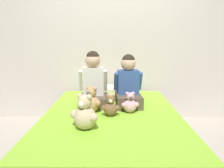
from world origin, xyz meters
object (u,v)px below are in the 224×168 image
object	(u,v)px
teddy_bear_held_by_left_child	(92,101)
teddy_bear_held_by_right_child	(130,104)
teddy_bear_at_foot_of_bed	(85,114)
teddy_bear_between_children	(111,107)
child_on_right	(128,85)
pillow_at_headboard	(112,91)
child_on_left	(93,83)
bed	(112,133)

from	to	relation	value
teddy_bear_held_by_left_child	teddy_bear_held_by_right_child	distance (m)	0.42
teddy_bear_held_by_left_child	teddy_bear_at_foot_of_bed	size ratio (longest dim) A/B	0.89
teddy_bear_between_children	teddy_bear_at_foot_of_bed	world-z (taller)	teddy_bear_at_foot_of_bed
child_on_right	pillow_at_headboard	bearing A→B (deg)	106.31
child_on_right	teddy_bear_between_children	distance (m)	0.44
child_on_left	teddy_bear_at_foot_of_bed	xyz separation A→B (m)	(-0.01, -0.67, -0.14)
teddy_bear_held_by_right_child	teddy_bear_held_by_left_child	bearing A→B (deg)	168.56
child_on_right	teddy_bear_held_by_right_child	distance (m)	0.30
teddy_bear_between_children	teddy_bear_at_foot_of_bed	xyz separation A→B (m)	(-0.22, -0.32, 0.04)
teddy_bear_at_foot_of_bed	bed	bearing A→B (deg)	83.38
teddy_bear_at_foot_of_bed	pillow_at_headboard	bearing A→B (deg)	102.20
teddy_bear_held_by_left_child	pillow_at_headboard	xyz separation A→B (m)	(0.22, 0.75, -0.07)
child_on_right	teddy_bear_held_by_right_child	bearing A→B (deg)	-93.89
teddy_bear_at_foot_of_bed	pillow_at_headboard	size ratio (longest dim) A/B	0.56
child_on_right	teddy_bear_held_by_left_child	distance (m)	0.50
teddy_bear_held_by_left_child	bed	bearing A→B (deg)	15.72
teddy_bear_between_children	teddy_bear_at_foot_of_bed	size ratio (longest dim) A/B	0.70
pillow_at_headboard	teddy_bear_between_children	bearing A→B (deg)	-90.86
teddy_bear_held_by_right_child	pillow_at_headboard	xyz separation A→B (m)	(-0.20, 0.76, -0.04)
bed	teddy_bear_between_children	bearing A→B (deg)	-98.56
teddy_bear_between_children	pillow_at_headboard	bearing A→B (deg)	86.58
child_on_right	teddy_bear_at_foot_of_bed	xyz separation A→B (m)	(-0.43, -0.67, -0.12)
teddy_bear_at_foot_of_bed	child_on_left	bearing A→B (deg)	112.56
child_on_left	child_on_right	xyz separation A→B (m)	(0.42, 0.00, -0.02)
child_on_left	teddy_bear_held_by_right_child	bearing A→B (deg)	-35.11
teddy_bear_at_foot_of_bed	teddy_bear_between_children	bearing A→B (deg)	78.68
child_on_left	bed	bearing A→B (deg)	-54.04
child_on_left	teddy_bear_at_foot_of_bed	distance (m)	0.69
bed	teddy_bear_at_foot_of_bed	xyz separation A→B (m)	(-0.23, -0.41, 0.38)
bed	child_on_right	bearing A→B (deg)	54.29
child_on_left	teddy_bear_between_children	bearing A→B (deg)	-63.17
child_on_right	teddy_bear_between_children	bearing A→B (deg)	-124.68
child_on_right	child_on_left	bearing A→B (deg)	175.77
child_on_left	teddy_bear_between_children	distance (m)	0.45
teddy_bear_held_by_left_child	teddy_bear_held_by_right_child	xyz separation A→B (m)	(0.42, -0.02, -0.02)
bed	teddy_bear_held_by_right_child	bearing A→B (deg)	4.04
teddy_bear_held_by_left_child	teddy_bear_at_foot_of_bed	world-z (taller)	teddy_bear_at_foot_of_bed
child_on_left	teddy_bear_held_by_right_child	size ratio (longest dim) A/B	2.81
bed	child_on_left	size ratio (longest dim) A/B	2.97
bed	teddy_bear_held_by_right_child	xyz separation A→B (m)	(0.20, 0.01, 0.34)
teddy_bear_held_by_left_child	teddy_bear_between_children	world-z (taller)	teddy_bear_held_by_left_child
pillow_at_headboard	teddy_bear_at_foot_of_bed	bearing A→B (deg)	-101.19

